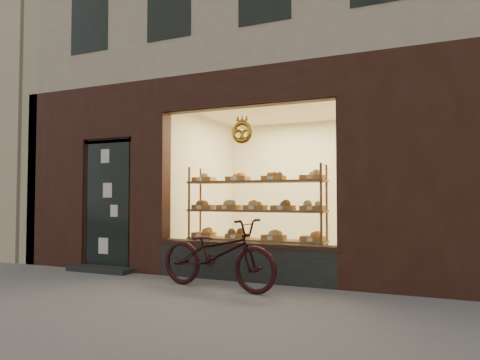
% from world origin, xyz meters
% --- Properties ---
extents(ground, '(90.00, 90.00, 0.00)m').
position_xyz_m(ground, '(0.00, 0.00, 0.00)').
color(ground, slate).
extents(bakery_building, '(7.20, 7.28, 9.00)m').
position_xyz_m(bakery_building, '(0.04, 5.29, 5.58)').
color(bakery_building, '#331D15').
rests_on(bakery_building, ground).
extents(display_shelf, '(2.20, 0.45, 1.70)m').
position_xyz_m(display_shelf, '(0.45, 2.55, 0.87)').
color(display_shelf, brown).
rests_on(display_shelf, ground).
extents(bicycle, '(1.84, 0.88, 0.93)m').
position_xyz_m(bicycle, '(0.32, 1.45, 0.47)').
color(bicycle, black).
rests_on(bicycle, ground).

